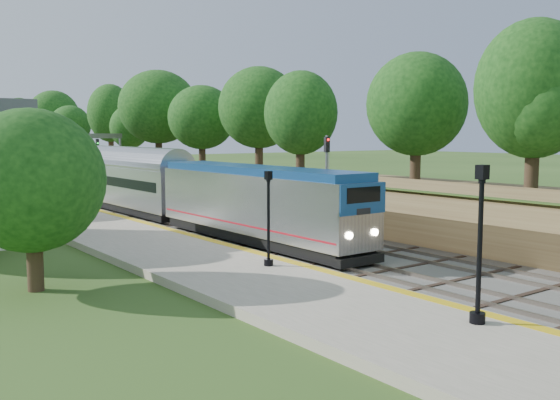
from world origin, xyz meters
TOP-DOWN VIEW (x-y plane):
  - trackbed at (2.00, 60.00)m, footprint 9.50×170.00m
  - platform at (-5.20, 16.00)m, footprint 6.40×68.00m
  - yellow_stripe at (-2.35, 16.00)m, footprint 0.55×68.00m
  - embankment at (10.35, 60.00)m, footprint 10.64×170.00m
  - signal_gantry at (2.47, 54.99)m, footprint 8.40×0.38m
  - trees_behind_platform at (-11.17, 20.67)m, footprint 7.82×53.32m
  - train at (0.00, 76.59)m, footprint 2.79×131.33m
  - lamppost_mid at (-3.41, 3.42)m, footprint 0.48×0.48m
  - lamppost_far at (-3.65, 14.06)m, footprint 0.41×0.41m
  - signal_farside at (6.20, 21.54)m, footprint 0.33×0.26m

SIDE VIEW (x-z plane):
  - trackbed at x=2.00m, z-range -0.07..0.21m
  - platform at x=-5.20m, z-range 0.00..0.38m
  - yellow_stripe at x=-2.35m, z-range 0.38..0.39m
  - embankment at x=10.35m, z-range -3.89..7.80m
  - train at x=0.00m, z-range 0.07..4.17m
  - lamppost_far at x=-3.65m, z-range 0.16..4.33m
  - lamppost_mid at x=-3.41m, z-range 0.12..4.98m
  - signal_farside at x=6.20m, z-range 0.78..6.73m
  - trees_behind_platform at x=-11.17m, z-range 0.93..8.14m
  - signal_gantry at x=2.47m, z-range 1.72..7.92m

